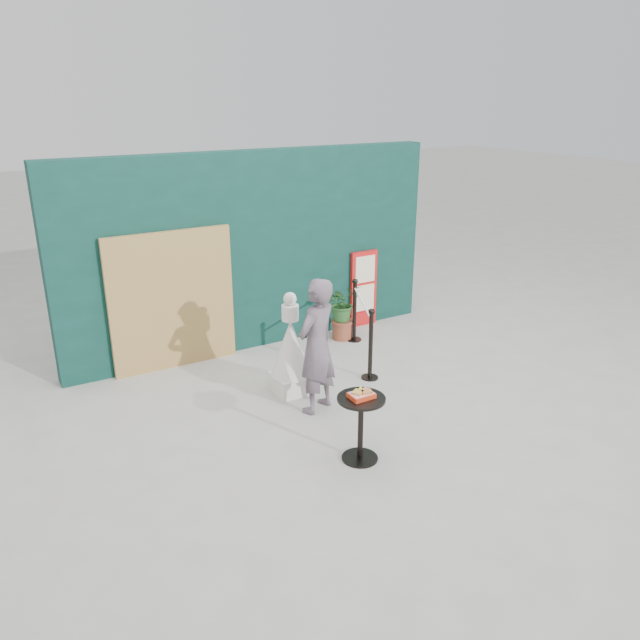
% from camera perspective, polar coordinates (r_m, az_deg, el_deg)
% --- Properties ---
extents(ground, '(60.00, 60.00, 0.00)m').
position_cam_1_polar(ground, '(7.61, 4.69, -9.80)').
color(ground, '#ADAAA5').
rests_on(ground, ground).
extents(back_wall, '(6.00, 0.30, 3.00)m').
position_cam_1_polar(back_wall, '(9.60, -5.98, 6.27)').
color(back_wall, '#0A2E24').
rests_on(back_wall, ground).
extents(bamboo_fence, '(1.80, 0.08, 2.00)m').
position_cam_1_polar(bamboo_fence, '(9.07, -13.33, 1.71)').
color(bamboo_fence, tan).
rests_on(bamboo_fence, ground).
extents(woman, '(0.74, 0.63, 1.72)m').
position_cam_1_polar(woman, '(7.63, -0.31, -2.41)').
color(woman, '#655660').
rests_on(woman, ground).
extents(menu_board, '(0.50, 0.07, 1.30)m').
position_cam_1_polar(menu_board, '(10.58, 4.01, 2.87)').
color(menu_board, red).
rests_on(menu_board, ground).
extents(statue, '(0.55, 0.55, 1.40)m').
position_cam_1_polar(statue, '(8.20, -2.68, -2.98)').
color(statue, white).
rests_on(statue, ground).
extents(cafe_table, '(0.52, 0.52, 0.75)m').
position_cam_1_polar(cafe_table, '(6.77, 3.75, -8.98)').
color(cafe_table, black).
rests_on(cafe_table, ground).
extents(food_basket, '(0.26, 0.19, 0.11)m').
position_cam_1_polar(food_basket, '(6.64, 3.81, -6.79)').
color(food_basket, red).
rests_on(food_basket, cafe_table).
extents(planter, '(0.54, 0.46, 0.91)m').
position_cam_1_polar(planter, '(10.00, 2.07, 1.13)').
color(planter, brown).
rests_on(planter, ground).
extents(stanchion_barrier, '(0.84, 1.54, 1.03)m').
position_cam_1_polar(stanchion_barrier, '(9.29, 3.86, -0.66)').
color(stanchion_barrier, black).
rests_on(stanchion_barrier, ground).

